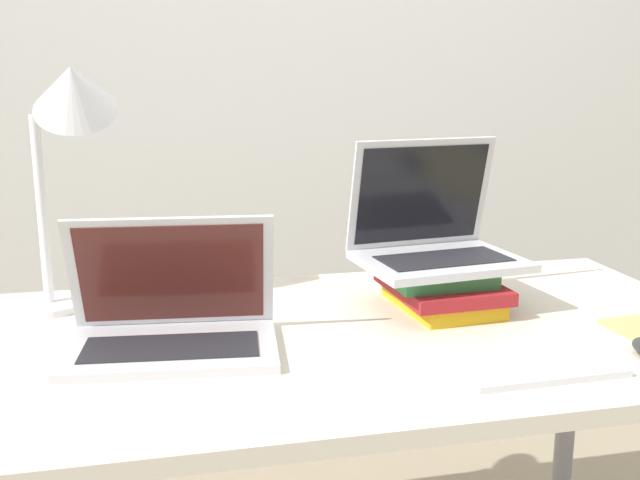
% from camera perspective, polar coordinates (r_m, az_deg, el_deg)
% --- Properties ---
extents(wall_back, '(8.00, 0.05, 2.70)m').
position_cam_1_polar(wall_back, '(2.36, -3.64, 16.30)').
color(wall_back, silver).
rests_on(wall_back, ground_plane).
extents(desk, '(1.43, 0.80, 0.73)m').
position_cam_1_polar(desk, '(1.46, 3.38, -9.71)').
color(desk, beige).
rests_on(desk, ground_plane).
extents(laptop_left, '(0.39, 0.27, 0.24)m').
position_cam_1_polar(laptop_left, '(1.35, -11.22, -6.20)').
color(laptop_left, silver).
rests_on(laptop_left, desk).
extents(book_stack, '(0.23, 0.27, 0.09)m').
position_cam_1_polar(book_stack, '(1.56, 9.06, -3.48)').
color(book_stack, gold).
rests_on(book_stack, desk).
extents(laptop_on_books, '(0.34, 0.28, 0.25)m').
position_cam_1_polar(laptop_on_books, '(1.56, 8.65, 0.16)').
color(laptop_on_books, silver).
rests_on(laptop_on_books, book_stack).
extents(wireless_keyboard, '(0.27, 0.12, 0.01)m').
position_cam_1_polar(wireless_keyboard, '(1.29, 16.37, -9.35)').
color(wireless_keyboard, silver).
rests_on(wireless_keyboard, desk).
extents(desk_lamp, '(0.23, 0.20, 0.53)m').
position_cam_1_polar(desk_lamp, '(1.53, -18.59, 8.81)').
color(desk_lamp, white).
rests_on(desk_lamp, desk).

